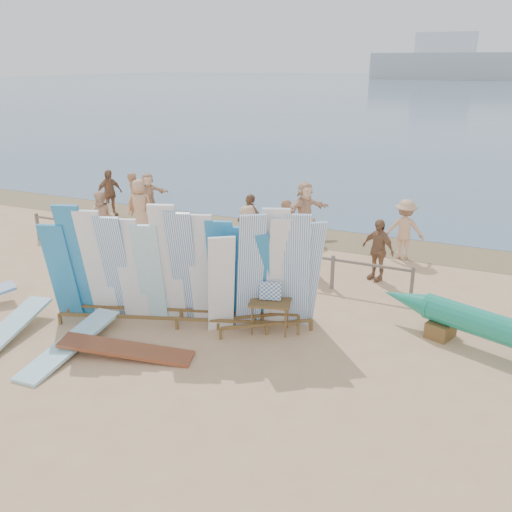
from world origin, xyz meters
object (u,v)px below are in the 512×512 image
at_px(beachgoer_2, 103,218).
at_px(beachgoer_1, 135,198).
at_px(beachgoer_9, 404,229).
at_px(flat_board_b, 71,350).
at_px(beach_chair_right, 222,251).
at_px(beachgoer_6, 248,236).
at_px(beach_chair_left, 208,248).
at_px(beachgoer_0, 140,206).
at_px(beachgoer_4, 251,223).
at_px(vendor_table, 270,315).
at_px(beachgoer_11, 148,194).
at_px(flat_board_c, 127,356).
at_px(beachgoer_7, 286,227).
at_px(beachgoer_8, 308,247).
at_px(main_surfboard_rack, 177,272).
at_px(beachgoer_5, 305,210).
at_px(stroller, 282,254).
at_px(beachgoer_10, 378,250).
at_px(flat_board_a, 7,340).
at_px(side_surfboard_rack, 266,278).
at_px(beachgoer_extra_1, 109,193).

relative_size(beachgoer_2, beachgoer_1, 0.93).
bearing_deg(beachgoer_9, flat_board_b, 51.21).
relative_size(beach_chair_right, beachgoer_6, 0.53).
bearing_deg(flat_board_b, beachgoer_6, 75.22).
height_order(beach_chair_left, beachgoer_0, beachgoer_0).
bearing_deg(beachgoer_4, beachgoer_2, 33.48).
height_order(vendor_table, beachgoer_9, beachgoer_9).
bearing_deg(beachgoer_9, beachgoer_11, -12.46).
xyz_separation_m(flat_board_c, beach_chair_right, (-0.80, 5.76, 0.28)).
relative_size(flat_board_c, beachgoer_7, 1.56).
relative_size(flat_board_b, beachgoer_8, 1.64).
height_order(beachgoer_9, beachgoer_6, beachgoer_6).
xyz_separation_m(beachgoer_4, beachgoer_1, (-5.10, 1.12, 0.03)).
xyz_separation_m(main_surfboard_rack, beachgoer_2, (-5.25, 3.98, -0.42)).
distance_m(flat_board_b, beachgoer_5, 9.29).
bearing_deg(stroller, beachgoer_9, 30.54).
height_order(flat_board_c, beachgoer_10, beachgoer_10).
xyz_separation_m(vendor_table, beachgoer_11, (-7.87, 6.90, 0.43)).
bearing_deg(beachgoer_2, beachgoer_9, -3.67).
distance_m(stroller, beachgoer_11, 7.58).
bearing_deg(beachgoer_4, stroller, 160.08).
bearing_deg(vendor_table, beachgoer_7, 92.58).
height_order(flat_board_c, flat_board_a, flat_board_a).
bearing_deg(beachgoer_4, flat_board_c, 111.44).
relative_size(beachgoer_9, beachgoer_0, 0.97).
height_order(beachgoer_2, beachgoer_0, beachgoer_0).
height_order(flat_board_b, beachgoer_9, beachgoer_9).
bearing_deg(beachgoer_10, main_surfboard_rack, -101.97).
distance_m(beachgoer_7, beachgoer_0, 5.40).
height_order(main_surfboard_rack, beachgoer_0, main_surfboard_rack).
bearing_deg(beach_chair_right, beachgoer_6, -30.35).
height_order(beachgoer_8, beachgoer_7, beachgoer_7).
distance_m(flat_board_c, beachgoer_0, 8.56).
xyz_separation_m(main_surfboard_rack, beachgoer_11, (-5.90, 7.44, -0.46)).
distance_m(main_surfboard_rack, flat_board_a, 3.85).
relative_size(side_surfboard_rack, beach_chair_left, 3.15).
xyz_separation_m(side_surfboard_rack, beachgoer_10, (1.57, 3.94, -0.40)).
height_order(main_surfboard_rack, vendor_table, main_surfboard_rack).
height_order(beachgoer_extra_1, beachgoer_10, beachgoer_extra_1).
bearing_deg(flat_board_c, main_surfboard_rack, -24.39).
xyz_separation_m(main_surfboard_rack, beachgoer_4, (-0.63, 5.24, -0.38)).
relative_size(vendor_table, beachgoer_8, 0.71).
bearing_deg(beach_chair_left, vendor_table, -23.09).
bearing_deg(beachgoer_4, flat_board_a, 90.58).
xyz_separation_m(flat_board_c, beachgoer_8, (1.91, 5.59, 0.82)).
xyz_separation_m(main_surfboard_rack, beachgoer_9, (3.79, 6.50, -0.39)).
distance_m(flat_board_a, beachgoer_11, 10.01).
height_order(beachgoer_8, beachgoer_6, beachgoer_6).
relative_size(beachgoer_11, beachgoer_7, 0.94).
bearing_deg(beachgoer_extra_1, side_surfboard_rack, -102.07).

